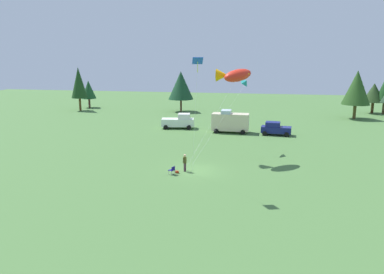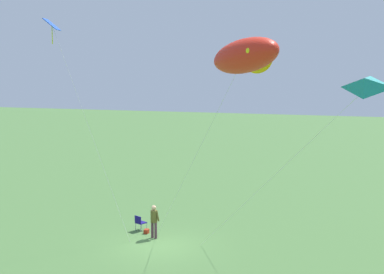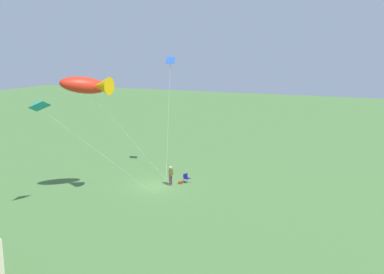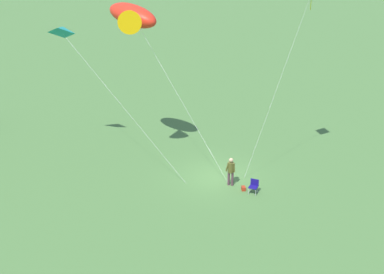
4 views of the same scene
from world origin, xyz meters
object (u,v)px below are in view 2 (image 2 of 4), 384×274
backpack_on_grass (146,231)px  kite_large_fish (247,56)px  kite_delta_teal (364,85)px  person_kite_flyer (154,219)px  kite_diamond_blue (55,33)px  folding_chair (140,222)px

backpack_on_grass → kite_large_fish: bearing=53.0°
kite_large_fish → kite_delta_teal: kite_large_fish is taller
backpack_on_grass → kite_delta_teal: kite_delta_teal is taller
person_kite_flyer → backpack_on_grass: (-0.64, -0.70, -0.91)m
backpack_on_grass → kite_diamond_blue: 11.18m
backpack_on_grass → kite_large_fish: size_ratio=0.03×
person_kite_flyer → kite_large_fish: (4.19, 5.69, 8.12)m
folding_chair → kite_large_fish: size_ratio=0.08×
folding_chair → kite_diamond_blue: bearing=159.8°
person_kite_flyer → folding_chair: (-0.98, -1.24, -0.53)m
kite_large_fish → folding_chair: bearing=-126.7°
kite_large_fish → kite_diamond_blue: size_ratio=0.91×
kite_large_fish → kite_delta_teal: bearing=74.9°
folding_chair → backpack_on_grass: bearing=-96.8°
kite_delta_teal → backpack_on_grass: bearing=-119.2°
person_kite_flyer → folding_chair: bearing=67.8°
folding_chair → backpack_on_grass: folding_chair is taller
person_kite_flyer → backpack_on_grass: person_kite_flyer is taller
backpack_on_grass → kite_diamond_blue: (2.60, -3.56, 10.28)m
kite_delta_teal → kite_large_fish: bearing=-105.1°
kite_large_fish → kite_diamond_blue: kite_diamond_blue is taller
kite_diamond_blue → person_kite_flyer: bearing=114.8°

